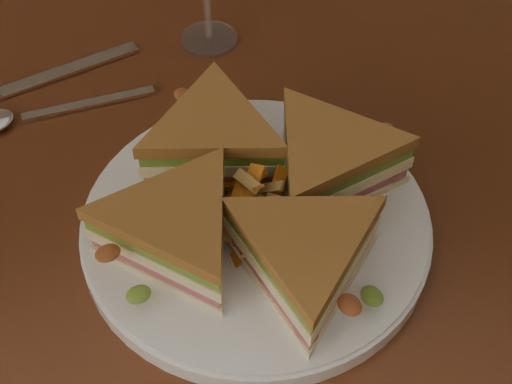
% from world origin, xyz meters
% --- Properties ---
extents(table, '(1.20, 0.80, 0.75)m').
position_xyz_m(table, '(0.00, 0.00, 0.65)').
color(table, '#39190D').
rests_on(table, ground).
extents(plate, '(0.29, 0.29, 0.02)m').
position_xyz_m(plate, '(0.05, -0.08, 0.76)').
color(plate, silver).
rests_on(plate, table).
extents(sandwich_wedges, '(0.29, 0.29, 0.06)m').
position_xyz_m(sandwich_wedges, '(0.05, -0.08, 0.80)').
color(sandwich_wedges, '#F5E8B5').
rests_on(sandwich_wedges, plate).
extents(crisps_mound, '(0.09, 0.09, 0.05)m').
position_xyz_m(crisps_mound, '(0.05, -0.08, 0.79)').
color(crisps_mound, orange).
rests_on(crisps_mound, plate).
extents(spoon, '(0.18, 0.06, 0.01)m').
position_xyz_m(spoon, '(-0.07, 0.16, 0.75)').
color(spoon, silver).
rests_on(spoon, table).
extents(knife, '(0.22, 0.03, 0.00)m').
position_xyz_m(knife, '(-0.03, 0.20, 0.75)').
color(knife, silver).
rests_on(knife, table).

